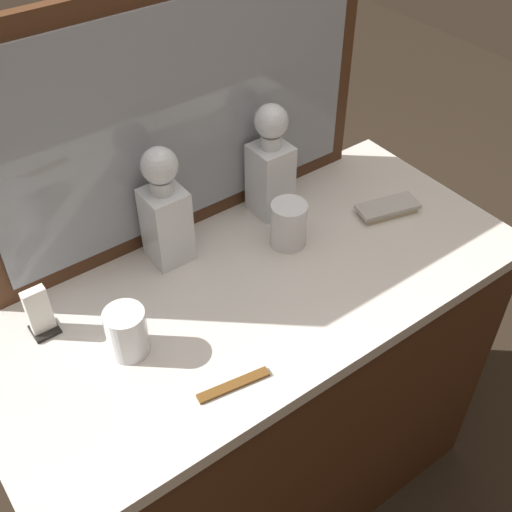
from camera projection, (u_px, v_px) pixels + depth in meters
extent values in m
plane|color=#2D2319|center=(256.00, 485.00, 1.91)|extent=(6.00, 6.00, 0.00)
cube|color=#472816|center=(256.00, 406.00, 1.64)|extent=(1.15, 0.53, 0.81)
cube|color=silver|center=(256.00, 290.00, 1.35)|extent=(1.18, 0.55, 0.03)
cube|color=#472816|center=(181.00, 116.00, 1.31)|extent=(0.93, 0.03, 0.56)
cube|color=gray|center=(185.00, 119.00, 1.30)|extent=(0.85, 0.01, 0.48)
cube|color=white|center=(270.00, 179.00, 1.47)|extent=(0.08, 0.08, 0.18)
cube|color=#8C4C14|center=(270.00, 187.00, 1.49)|extent=(0.07, 0.07, 0.13)
cylinder|color=white|center=(271.00, 141.00, 1.41)|extent=(0.05, 0.05, 0.03)
sphere|color=white|center=(271.00, 121.00, 1.37)|extent=(0.08, 0.08, 0.08)
cube|color=white|center=(167.00, 225.00, 1.35)|extent=(0.08, 0.08, 0.17)
cube|color=#8C4C14|center=(168.00, 236.00, 1.37)|extent=(0.07, 0.07, 0.12)
cylinder|color=white|center=(162.00, 186.00, 1.28)|extent=(0.05, 0.05, 0.03)
sphere|color=white|center=(159.00, 165.00, 1.25)|extent=(0.08, 0.08, 0.08)
cylinder|color=white|center=(127.00, 333.00, 1.18)|extent=(0.08, 0.08, 0.10)
cylinder|color=silver|center=(130.00, 348.00, 1.21)|extent=(0.07, 0.07, 0.01)
cylinder|color=white|center=(289.00, 224.00, 1.41)|extent=(0.08, 0.08, 0.11)
cylinder|color=silver|center=(288.00, 240.00, 1.44)|extent=(0.08, 0.08, 0.01)
cube|color=#B7A88C|center=(387.00, 210.00, 1.52)|extent=(0.14, 0.09, 0.01)
cube|color=#B7B5AD|center=(388.00, 206.00, 1.51)|extent=(0.16, 0.10, 0.01)
cube|color=brown|center=(234.00, 385.00, 1.15)|extent=(0.14, 0.04, 0.01)
cube|color=black|center=(45.00, 329.00, 1.24)|extent=(0.05, 0.05, 0.01)
cube|color=white|center=(39.00, 311.00, 1.21)|extent=(0.05, 0.02, 0.11)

